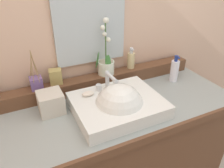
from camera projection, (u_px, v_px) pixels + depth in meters
wall_back at (81, 14)px, 1.36m from camera, size 3.19×0.20×2.65m
vanity_cabinet at (110, 161)px, 1.48m from camera, size 1.52×0.60×0.89m
back_ledge at (94, 82)px, 1.42m from camera, size 1.43×0.09×0.09m
sink_basin at (118, 106)px, 1.20m from camera, size 0.47×0.38×0.29m
soap_bar at (88, 94)px, 1.22m from camera, size 0.07×0.04×0.02m
potted_plant at (106, 63)px, 1.40m from camera, size 0.12×0.11×0.36m
soap_dispenser at (131, 60)px, 1.49m from camera, size 0.05×0.05×0.14m
reed_diffuser at (36, 83)px, 1.25m from camera, size 0.07×0.08×0.23m
trinket_box at (56, 77)px, 1.30m from camera, size 0.08×0.07×0.09m
lotion_bottle at (174, 70)px, 1.49m from camera, size 0.05×0.06×0.18m
tissue_box at (51, 102)px, 1.20m from camera, size 0.13×0.13×0.12m
mirror at (90, 23)px, 1.29m from camera, size 0.44×0.02×0.49m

